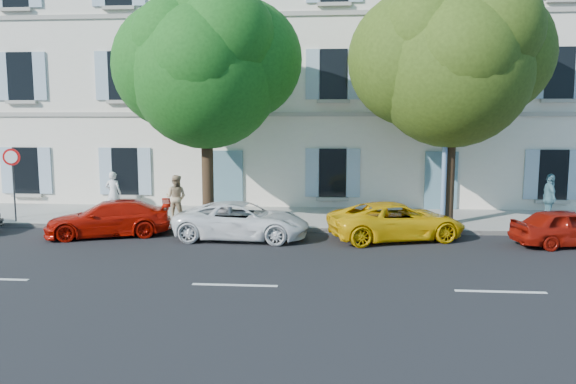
# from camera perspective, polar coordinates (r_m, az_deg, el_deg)

# --- Properties ---
(ground) EXTENTS (90.00, 90.00, 0.00)m
(ground) POSITION_cam_1_polar(r_m,az_deg,el_deg) (17.05, -3.05, -5.52)
(ground) COLOR black
(sidewalk) EXTENTS (36.00, 4.50, 0.15)m
(sidewalk) POSITION_cam_1_polar(r_m,az_deg,el_deg) (21.36, -1.44, -2.64)
(sidewalk) COLOR #A09E96
(sidewalk) RESTS_ON ground
(kerb) EXTENTS (36.00, 0.16, 0.16)m
(kerb) POSITION_cam_1_polar(r_m,az_deg,el_deg) (19.24, -2.13, -3.77)
(kerb) COLOR #9E998E
(kerb) RESTS_ON ground
(building) EXTENTS (28.00, 7.00, 12.00)m
(building) POSITION_cam_1_polar(r_m,az_deg,el_deg) (26.84, -0.13, 12.13)
(building) COLOR silver
(building) RESTS_ON ground
(car_red_coupe) EXTENTS (4.29, 2.78, 1.16)m
(car_red_coupe) POSITION_cam_1_polar(r_m,az_deg,el_deg) (19.30, -17.74, -2.58)
(car_red_coupe) COLOR #AD0F04
(car_red_coupe) RESTS_ON ground
(car_white_coupe) EXTENTS (4.37, 2.17, 1.19)m
(car_white_coupe) POSITION_cam_1_polar(r_m,az_deg,el_deg) (17.98, -4.67, -2.92)
(car_white_coupe) COLOR white
(car_white_coupe) RESTS_ON ground
(car_yellow_supercar) EXTENTS (4.71, 3.16, 1.20)m
(car_yellow_supercar) POSITION_cam_1_polar(r_m,az_deg,el_deg) (18.17, 10.97, -2.90)
(car_yellow_supercar) COLOR #EDB50A
(car_yellow_supercar) RESTS_ON ground
(car_red_hatchback) EXTENTS (3.54, 1.99, 1.14)m
(car_red_hatchback) POSITION_cam_1_polar(r_m,az_deg,el_deg) (18.93, 26.57, -3.25)
(car_red_hatchback) COLOR maroon
(car_red_hatchback) RESTS_ON ground
(tree_left) EXTENTS (5.24, 5.24, 8.12)m
(tree_left) POSITION_cam_1_polar(r_m,az_deg,el_deg) (19.98, -8.35, 11.83)
(tree_left) COLOR #3A2819
(tree_left) RESTS_ON sidewalk
(tree_right) EXTENTS (5.45, 5.45, 8.40)m
(tree_right) POSITION_cam_1_polar(r_m,az_deg,el_deg) (20.26, 16.34, 12.01)
(tree_right) COLOR #3A2819
(tree_right) RESTS_ON sidewalk
(road_sign) EXTENTS (0.60, 0.14, 2.62)m
(road_sign) POSITION_cam_1_polar(r_m,az_deg,el_deg) (22.27, -26.20, 2.11)
(road_sign) COLOR #383A3D
(road_sign) RESTS_ON sidewalk
(street_lamp) EXTENTS (0.32, 1.86, 8.73)m
(street_lamp) POSITION_cam_1_polar(r_m,az_deg,el_deg) (19.71, 15.99, 10.88)
(street_lamp) COLOR #7293BF
(street_lamp) RESTS_ON sidewalk
(pedestrian_a) EXTENTS (0.61, 0.41, 1.66)m
(pedestrian_a) POSITION_cam_1_polar(r_m,az_deg,el_deg) (22.52, -17.32, -0.12)
(pedestrian_a) COLOR silver
(pedestrian_a) RESTS_ON sidewalk
(pedestrian_b) EXTENTS (0.89, 0.74, 1.65)m
(pedestrian_b) POSITION_cam_1_polar(r_m,az_deg,el_deg) (20.84, -11.31, -0.54)
(pedestrian_b) COLOR tan
(pedestrian_b) RESTS_ON sidewalk
(pedestrian_c) EXTENTS (0.44, 1.03, 1.75)m
(pedestrian_c) POSITION_cam_1_polar(r_m,az_deg,el_deg) (21.85, 25.03, -0.60)
(pedestrian_c) COLOR teal
(pedestrian_c) RESTS_ON sidewalk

